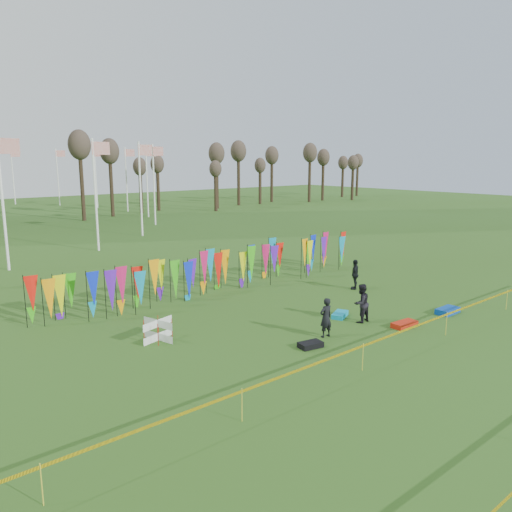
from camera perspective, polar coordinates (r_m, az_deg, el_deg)
ground at (r=19.05m, az=11.68°, el=-9.35°), size 160.00×160.00×0.00m
banner_row at (r=25.03m, az=-3.74°, el=-1.35°), size 18.64×0.64×2.08m
caution_tape_near at (r=17.64m, az=15.93°, el=-8.55°), size 26.00×0.02×0.90m
tree_line at (r=71.75m, az=0.06°, el=10.73°), size 53.92×1.92×7.84m
box_kite at (r=18.78m, az=-11.13°, el=-8.31°), size 0.73×0.73×0.82m
person_left at (r=18.89m, az=7.99°, el=-6.98°), size 0.58×0.45×1.51m
person_mid at (r=20.79m, az=11.93°, el=-5.30°), size 0.78×0.48×1.60m
person_right at (r=25.94m, az=11.25°, el=-2.07°), size 1.04×0.93×1.55m
kite_bag_turquoise at (r=21.50m, az=9.56°, el=-6.63°), size 1.08×0.85×0.19m
kite_bag_blue at (r=23.19m, az=21.05°, el=-5.85°), size 1.14×0.61×0.24m
kite_bag_red at (r=20.86m, az=16.60°, el=-7.48°), size 1.14×0.58×0.20m
kite_bag_black at (r=18.03m, az=6.25°, el=-10.05°), size 0.92×0.64×0.20m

